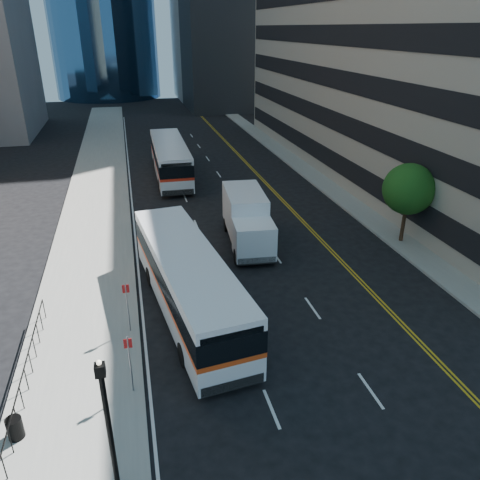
{
  "coord_description": "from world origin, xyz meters",
  "views": [
    {
      "loc": [
        -7.71,
        -16.42,
        12.8
      ],
      "look_at": [
        -2.54,
        4.87,
        2.8
      ],
      "focal_mm": 35.0,
      "sensor_mm": 36.0,
      "label": 1
    }
  ],
  "objects_px": {
    "bus_rear": "(170,158)",
    "box_truck": "(247,219)",
    "bus_front": "(188,281)",
    "trash_can": "(15,428)",
    "lamp_post": "(108,421)",
    "street_tree": "(409,189)"
  },
  "relations": [
    {
      "from": "bus_front",
      "to": "bus_rear",
      "type": "height_order",
      "value": "bus_rear"
    },
    {
      "from": "lamp_post",
      "to": "bus_rear",
      "type": "relative_size",
      "value": 0.36
    },
    {
      "from": "bus_front",
      "to": "box_truck",
      "type": "bearing_deg",
      "value": 48.82
    },
    {
      "from": "street_tree",
      "to": "trash_can",
      "type": "bearing_deg",
      "value": -152.0
    },
    {
      "from": "lamp_post",
      "to": "bus_rear",
      "type": "height_order",
      "value": "lamp_post"
    },
    {
      "from": "bus_front",
      "to": "trash_can",
      "type": "distance_m",
      "value": 9.43
    },
    {
      "from": "lamp_post",
      "to": "trash_can",
      "type": "bearing_deg",
      "value": 141.11
    },
    {
      "from": "box_truck",
      "to": "lamp_post",
      "type": "bearing_deg",
      "value": -111.99
    },
    {
      "from": "street_tree",
      "to": "bus_front",
      "type": "distance_m",
      "value": 15.45
    },
    {
      "from": "lamp_post",
      "to": "bus_front",
      "type": "height_order",
      "value": "lamp_post"
    },
    {
      "from": "street_tree",
      "to": "trash_can",
      "type": "relative_size",
      "value": 6.39
    },
    {
      "from": "trash_can",
      "to": "bus_rear",
      "type": "bearing_deg",
      "value": 74.26
    },
    {
      "from": "lamp_post",
      "to": "box_truck",
      "type": "height_order",
      "value": "lamp_post"
    },
    {
      "from": "box_truck",
      "to": "trash_can",
      "type": "bearing_deg",
      "value": -125.56
    },
    {
      "from": "bus_rear",
      "to": "box_truck",
      "type": "distance_m",
      "value": 16.31
    },
    {
      "from": "lamp_post",
      "to": "street_tree",
      "type": "bearing_deg",
      "value": 37.87
    },
    {
      "from": "lamp_post",
      "to": "box_truck",
      "type": "xyz_separation_m",
      "value": [
        8.2,
        16.15,
        -1.0
      ]
    },
    {
      "from": "bus_front",
      "to": "bus_rear",
      "type": "distance_m",
      "value": 23.08
    },
    {
      "from": "bus_front",
      "to": "box_truck",
      "type": "height_order",
      "value": "box_truck"
    },
    {
      "from": "street_tree",
      "to": "bus_rear",
      "type": "xyz_separation_m",
      "value": [
        -13.0,
        18.15,
        -1.85
      ]
    },
    {
      "from": "bus_front",
      "to": "box_truck",
      "type": "xyz_separation_m",
      "value": [
        4.73,
        7.04,
        -0.04
      ]
    },
    {
      "from": "box_truck",
      "to": "bus_front",
      "type": "bearing_deg",
      "value": -119.0
    }
  ]
}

